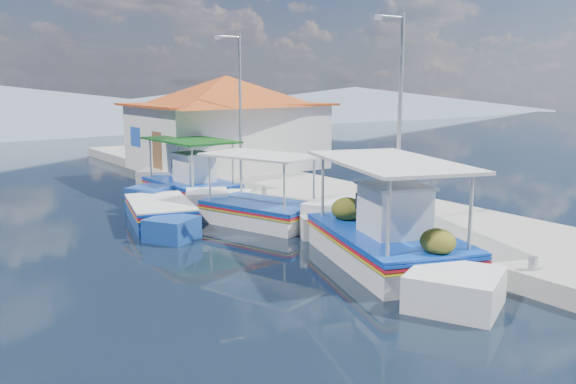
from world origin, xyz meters
TOP-DOWN VIEW (x-y plane):
  - ground at (0.00, 0.00)m, footprint 160.00×160.00m
  - quay at (5.90, 6.00)m, footprint 5.00×44.00m
  - bollards at (3.80, 5.25)m, footprint 0.20×17.20m
  - main_caique at (2.63, 0.46)m, footprint 4.45×8.56m
  - caique_green_canopy at (2.38, 5.98)m, footprint 3.40×6.49m
  - caique_blue_hull at (-0.36, 7.92)m, footprint 2.88×6.13m
  - caique_far at (2.31, 11.06)m, footprint 2.47×7.61m
  - harbor_building at (6.20, 15.00)m, footprint 10.49×10.49m
  - lamp_post_near at (4.51, 2.00)m, footprint 1.21×0.14m
  - lamp_post_far at (4.51, 11.00)m, footprint 1.21×0.14m
  - mountain_ridge at (6.54, 56.00)m, footprint 171.40×96.00m

SIDE VIEW (x-z plane):
  - ground at x=0.00m, z-range 0.00..0.00m
  - quay at x=5.90m, z-range 0.00..0.50m
  - caique_blue_hull at x=-0.36m, z-range -0.26..0.87m
  - caique_green_canopy at x=2.38m, z-range -0.90..1.66m
  - caique_far at x=2.31m, z-range -0.84..1.83m
  - main_caique at x=2.63m, z-range -0.91..2.06m
  - bollards at x=3.80m, z-range 0.50..0.80m
  - mountain_ridge at x=6.54m, z-range -0.71..4.79m
  - harbor_building at x=6.20m, z-range 0.58..4.98m
  - lamp_post_near at x=4.51m, z-range 0.85..6.85m
  - lamp_post_far at x=4.51m, z-range 0.85..6.85m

